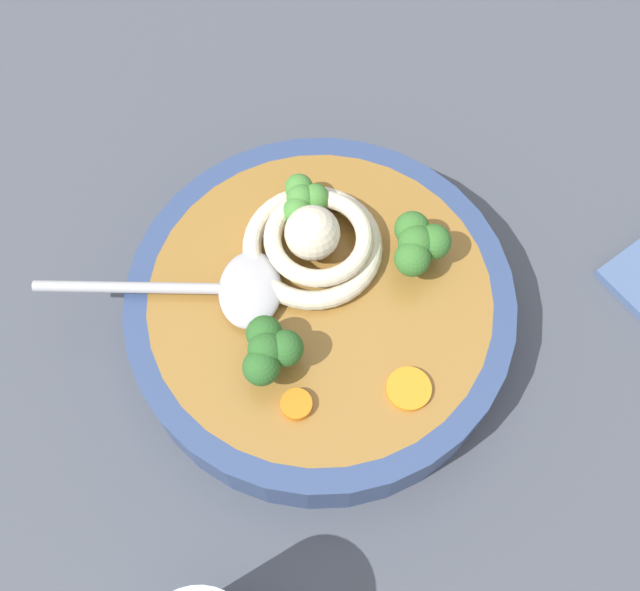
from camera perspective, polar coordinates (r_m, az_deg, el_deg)
The scene contains 10 objects.
table_slab at distance 59.07cm, azimuth -2.19°, elevation 0.13°, with size 135.75×135.75×3.45cm, color #474C56.
soup_bowl at distance 53.78cm, azimuth -0.00°, elevation -1.09°, with size 27.53×27.53×4.82cm.
noodle_pile at distance 52.14cm, azimuth -0.45°, elevation 4.19°, with size 11.03×10.81×4.43cm.
soup_spoon at distance 51.38cm, azimuth -6.94°, elevation 0.50°, with size 6.61×17.52×1.60cm.
broccoli_floret_left at distance 51.31cm, azimuth 7.58°, elevation 4.01°, with size 4.88×4.20×3.86cm.
broccoli_floret_rear at distance 47.59cm, azimuth -3.94°, elevation -4.21°, with size 4.74×4.08×3.75cm.
broccoli_floret_beside_noodles at distance 53.27cm, azimuth -1.32°, elevation 7.44°, with size 4.05×3.48×3.20cm.
carrot_slice_right at distance 49.17cm, azimuth 6.86°, elevation -7.16°, with size 2.99×2.99×0.42cm, color orange.
carrot_slice_front at distance 48.40cm, azimuth -1.83°, elevation -8.41°, with size 2.08×2.08×0.64cm, color orange.
carrot_slice_beside_chili at distance 54.25cm, azimuth 7.59°, elevation 4.99°, with size 2.32×2.32×0.74cm, color orange.
Camera 1 is at (-26.11, 1.33, 54.69)cm, focal length 41.51 mm.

